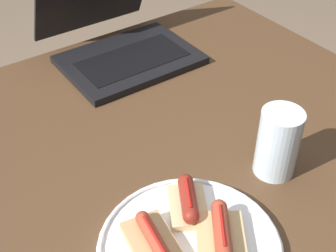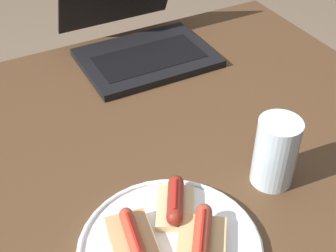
{
  "view_description": "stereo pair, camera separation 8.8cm",
  "coord_description": "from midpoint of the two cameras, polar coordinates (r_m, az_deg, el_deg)",
  "views": [
    {
      "loc": [
        -0.45,
        -0.61,
        1.33
      ],
      "look_at": [
        -0.06,
        -0.05,
        0.77
      ],
      "focal_mm": 50.0,
      "sensor_mm": 36.0,
      "label": 1
    },
    {
      "loc": [
        -0.38,
        -0.66,
        1.33
      ],
      "look_at": [
        -0.06,
        -0.05,
        0.77
      ],
      "focal_mm": 50.0,
      "sensor_mm": 36.0,
      "label": 2
    }
  ],
  "objects": [
    {
      "name": "plate",
      "position": [
        0.75,
        -0.77,
        -14.71
      ],
      "size": [
        0.29,
        0.29,
        0.02
      ],
      "color": "silver",
      "rests_on": "desk"
    },
    {
      "name": "sausage_toast_middle",
      "position": [
        0.74,
        3.04,
        -13.41
      ],
      "size": [
        0.12,
        0.13,
        0.05
      ],
      "rotation": [
        0.0,
        0.0,
        0.96
      ],
      "color": "tan",
      "rests_on": "plate"
    },
    {
      "name": "laptop",
      "position": [
        1.2,
        -8.09,
        10.18
      ],
      "size": [
        0.32,
        0.33,
        0.22
      ],
      "color": "black",
      "rests_on": "desk"
    },
    {
      "name": "drinking_glass",
      "position": [
        0.84,
        10.4,
        -2.16
      ],
      "size": [
        0.08,
        0.08,
        0.13
      ],
      "color": "silver",
      "rests_on": "desk"
    },
    {
      "name": "desk",
      "position": [
        1.04,
        -1.36,
        -3.87
      ],
      "size": [
        1.01,
        0.87,
        0.71
      ],
      "color": "#4C331E",
      "rests_on": "ground_plane"
    },
    {
      "name": "sausage_toast_right",
      "position": [
        0.78,
        -0.79,
        -9.4
      ],
      "size": [
        0.1,
        0.11,
        0.04
      ],
      "rotation": [
        0.0,
        0.0,
        1.04
      ],
      "color": "#D6B784",
      "rests_on": "plate"
    },
    {
      "name": "sausage_toast_left",
      "position": [
        0.73,
        -5.23,
        -14.36
      ],
      "size": [
        0.08,
        0.13,
        0.04
      ],
      "rotation": [
        0.0,
        0.0,
        4.55
      ],
      "color": "tan",
      "rests_on": "plate"
    }
  ]
}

